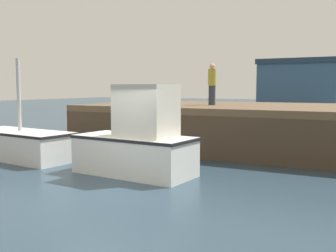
% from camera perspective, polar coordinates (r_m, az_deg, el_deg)
% --- Properties ---
extents(ground, '(120.00, 160.00, 0.10)m').
position_cam_1_polar(ground, '(10.06, -10.24, -9.39)').
color(ground, '#283D4C').
extents(pier, '(12.97, 7.21, 1.81)m').
position_cam_1_polar(pier, '(16.52, 10.01, 1.89)').
color(pier, brown).
rests_on(pier, ground).
extents(fishing_boat_near_left, '(4.47, 2.06, 3.55)m').
position_cam_1_polar(fishing_boat_near_left, '(15.06, -20.83, -2.17)').
color(fishing_boat_near_left, silver).
rests_on(fishing_boat_near_left, ground).
extents(fishing_boat_near_right, '(3.70, 1.87, 2.62)m').
position_cam_1_polar(fishing_boat_near_right, '(11.47, -4.39, -2.21)').
color(fishing_boat_near_right, silver).
rests_on(fishing_boat_near_right, ground).
extents(dockworker, '(0.34, 0.34, 1.72)m').
position_cam_1_polar(dockworker, '(16.74, 6.36, 5.98)').
color(dockworker, '#2D3342').
rests_on(dockworker, pier).
extents(warehouse, '(7.62, 6.71, 5.35)m').
position_cam_1_polar(warehouse, '(42.62, 18.50, 5.45)').
color(warehouse, '#385675').
rests_on(warehouse, ground).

